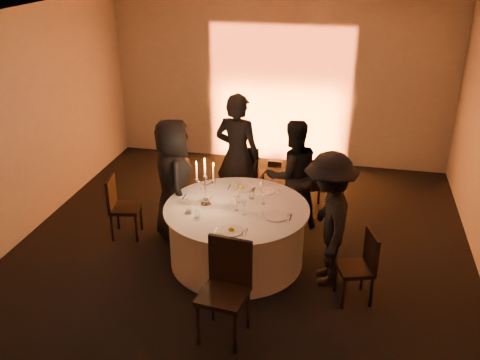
% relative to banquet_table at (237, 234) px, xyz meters
% --- Properties ---
extents(floor, '(7.00, 7.00, 0.00)m').
position_rel_banquet_table_xyz_m(floor, '(0.00, 0.00, -0.38)').
color(floor, black).
rests_on(floor, ground).
extents(ceiling, '(7.00, 7.00, 0.00)m').
position_rel_banquet_table_xyz_m(ceiling, '(0.00, 0.00, 2.62)').
color(ceiling, silver).
rests_on(ceiling, wall_back).
extents(wall_back, '(7.00, 0.00, 7.00)m').
position_rel_banquet_table_xyz_m(wall_back, '(0.00, 3.50, 1.12)').
color(wall_back, '#B5B1A8').
rests_on(wall_back, floor).
extents(wall_left, '(0.00, 7.00, 7.00)m').
position_rel_banquet_table_xyz_m(wall_left, '(-3.00, 0.00, 1.12)').
color(wall_left, '#B5B1A8').
rests_on(wall_left, floor).
extents(uplighter_fixture, '(0.25, 0.12, 0.10)m').
position_rel_banquet_table_xyz_m(uplighter_fixture, '(0.00, 3.20, -0.33)').
color(uplighter_fixture, black).
rests_on(uplighter_fixture, floor).
extents(banquet_table, '(1.80, 1.80, 0.77)m').
position_rel_banquet_table_xyz_m(banquet_table, '(0.00, 0.00, 0.00)').
color(banquet_table, black).
rests_on(banquet_table, floor).
extents(chair_left, '(0.45, 0.45, 0.88)m').
position_rel_banquet_table_xyz_m(chair_left, '(-1.70, 0.29, 0.11)').
color(chair_left, black).
rests_on(chair_left, floor).
extents(chair_back_left, '(0.48, 0.48, 1.00)m').
position_rel_banquet_table_xyz_m(chair_back_left, '(-0.20, 1.56, 0.18)').
color(chair_back_left, black).
rests_on(chair_back_left, floor).
extents(chair_back_right, '(0.53, 0.53, 0.90)m').
position_rel_banquet_table_xyz_m(chair_back_right, '(0.86, 1.55, 0.12)').
color(chair_back_right, black).
rests_on(chair_back_right, floor).
extents(chair_right, '(0.47, 0.47, 0.85)m').
position_rel_banquet_table_xyz_m(chair_right, '(1.54, -0.48, 0.09)').
color(chair_right, black).
rests_on(chair_right, floor).
extents(chair_front, '(0.52, 0.52, 1.06)m').
position_rel_banquet_table_xyz_m(chair_front, '(0.19, -1.33, 0.22)').
color(chair_front, black).
rests_on(chair_front, floor).
extents(guest_left, '(0.84, 0.98, 1.69)m').
position_rel_banquet_table_xyz_m(guest_left, '(-0.96, 0.46, 0.46)').
color(guest_left, black).
rests_on(guest_left, floor).
extents(guest_back_left, '(0.76, 0.58, 1.86)m').
position_rel_banquet_table_xyz_m(guest_back_left, '(-0.27, 1.27, 0.54)').
color(guest_back_left, black).
rests_on(guest_back_left, floor).
extents(guest_back_right, '(0.97, 0.89, 1.60)m').
position_rel_banquet_table_xyz_m(guest_back_right, '(0.55, 1.06, 0.41)').
color(guest_back_right, black).
rests_on(guest_back_right, floor).
extents(guest_right, '(0.77, 1.15, 1.65)m').
position_rel_banquet_table_xyz_m(guest_right, '(1.13, -0.18, 0.44)').
color(guest_right, black).
rests_on(guest_right, floor).
extents(plate_left, '(0.36, 0.25, 0.01)m').
position_rel_banquet_table_xyz_m(plate_left, '(-0.54, 0.13, 0.39)').
color(plate_left, silver).
rests_on(plate_left, banquet_table).
extents(plate_back_left, '(0.36, 0.28, 0.08)m').
position_rel_banquet_table_xyz_m(plate_back_left, '(-0.05, 0.53, 0.40)').
color(plate_back_left, silver).
rests_on(plate_back_left, banquet_table).
extents(plate_back_right, '(0.35, 0.25, 0.01)m').
position_rel_banquet_table_xyz_m(plate_back_right, '(0.27, 0.52, 0.39)').
color(plate_back_right, silver).
rests_on(plate_back_right, banquet_table).
extents(plate_right, '(0.36, 0.29, 0.01)m').
position_rel_banquet_table_xyz_m(plate_right, '(0.51, -0.13, 0.39)').
color(plate_right, silver).
rests_on(plate_right, banquet_table).
extents(plate_front, '(0.36, 0.28, 0.08)m').
position_rel_banquet_table_xyz_m(plate_front, '(0.07, -0.59, 0.40)').
color(plate_front, silver).
rests_on(plate_front, banquet_table).
extents(coffee_cup, '(0.11, 0.11, 0.07)m').
position_rel_banquet_table_xyz_m(coffee_cup, '(-0.53, -0.26, 0.42)').
color(coffee_cup, silver).
rests_on(coffee_cup, banquet_table).
extents(candelabra, '(0.27, 0.13, 0.64)m').
position_rel_banquet_table_xyz_m(candelabra, '(-0.38, -0.02, 0.61)').
color(candelabra, silver).
rests_on(candelabra, banquet_table).
extents(wine_glass_a, '(0.07, 0.07, 0.19)m').
position_rel_banquet_table_xyz_m(wine_glass_a, '(0.13, -0.17, 0.52)').
color(wine_glass_a, silver).
rests_on(wine_glass_a, banquet_table).
extents(wine_glass_b, '(0.07, 0.07, 0.19)m').
position_rel_banquet_table_xyz_m(wine_glass_b, '(0.31, 0.17, 0.52)').
color(wine_glass_b, silver).
rests_on(wine_glass_b, banquet_table).
extents(wine_glass_c, '(0.07, 0.07, 0.19)m').
position_rel_banquet_table_xyz_m(wine_glass_c, '(0.00, 0.13, 0.52)').
color(wine_glass_c, silver).
rests_on(wine_glass_c, banquet_table).
extents(wine_glass_d, '(0.07, 0.07, 0.19)m').
position_rel_banquet_table_xyz_m(wine_glass_d, '(-0.44, 0.04, 0.52)').
color(wine_glass_d, silver).
rests_on(wine_glass_d, banquet_table).
extents(wine_glass_e, '(0.07, 0.07, 0.19)m').
position_rel_banquet_table_xyz_m(wine_glass_e, '(0.02, -0.08, 0.52)').
color(wine_glass_e, silver).
rests_on(wine_glass_e, banquet_table).
extents(wine_glass_f, '(0.07, 0.07, 0.19)m').
position_rel_banquet_table_xyz_m(wine_glass_f, '(0.23, 0.42, 0.52)').
color(wine_glass_f, silver).
rests_on(wine_glass_f, banquet_table).
extents(wine_glass_g, '(0.07, 0.07, 0.19)m').
position_rel_banquet_table_xyz_m(wine_glass_g, '(-0.05, 0.30, 0.52)').
color(wine_glass_g, silver).
rests_on(wine_glass_g, banquet_table).
extents(tumbler_a, '(0.07, 0.07, 0.09)m').
position_rel_banquet_table_xyz_m(tumbler_a, '(-0.40, -0.35, 0.43)').
color(tumbler_a, silver).
rests_on(tumbler_a, banquet_table).
extents(tumbler_b, '(0.07, 0.07, 0.09)m').
position_rel_banquet_table_xyz_m(tumbler_b, '(0.14, 0.27, 0.43)').
color(tumbler_b, silver).
rests_on(tumbler_b, banquet_table).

